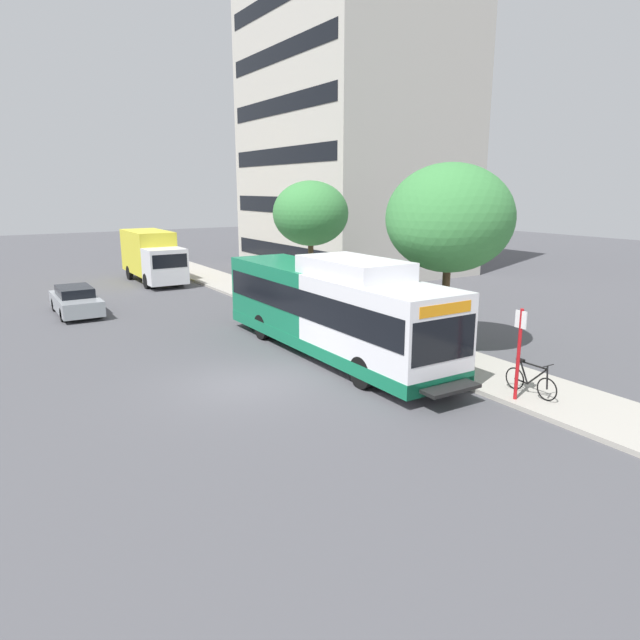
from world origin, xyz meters
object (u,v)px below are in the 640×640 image
Objects in this scene: transit_bus at (331,309)px; box_truck_background at (152,255)px; bus_stop_sign_pole at (519,347)px; bicycle_parked at (531,381)px; street_tree_near_stop at (449,218)px; street_tree_mid_block at (311,214)px; parked_car_far_lane at (76,301)px.

transit_bus is 1.75× the size of box_truck_background.
bicycle_parked is at bearing 0.34° from bus_stop_sign_pole.
bicycle_parked is 6.68m from street_tree_near_stop.
bus_stop_sign_pole is 0.42× the size of street_tree_mid_block.
bus_stop_sign_pole is 6.21m from street_tree_near_stop.
street_tree_mid_block is (4.00, 8.01, 2.97)m from transit_bus.
box_truck_background is at bearing 95.44° from bus_stop_sign_pole.
box_truck_background is at bearing 92.27° from transit_bus.
bus_stop_sign_pole is (1.75, -6.83, -0.05)m from transit_bus.
street_tree_mid_block is 0.88× the size of box_truck_background.
bus_stop_sign_pole is 1.48× the size of bicycle_parked.
bus_stop_sign_pole is at bearing -98.63° from street_tree_mid_block.
street_tree_near_stop is (1.34, 4.91, 4.33)m from bicycle_parked.
bicycle_parked is 15.48m from street_tree_mid_block.
transit_bus is at bearing 152.74° from street_tree_near_stop.
box_truck_background is (-2.53, 26.57, 0.09)m from bus_stop_sign_pole.
transit_bus is 5.26m from street_tree_near_stop.
box_truck_background is at bearing 96.80° from bicycle_parked.
street_tree_near_stop reaches higher than bicycle_parked.
transit_bus is 1.99× the size of street_tree_mid_block.
bicycle_parked is at bearing -70.73° from transit_bus.
transit_bus reaches higher than bus_stop_sign_pole.
parked_car_far_lane is at bearing 158.61° from street_tree_mid_block.
bicycle_parked is at bearing -96.21° from street_tree_mid_block.
street_tree_near_stop is at bearing -27.26° from transit_bus.
parked_car_far_lane is at bearing -127.98° from box_truck_background.
transit_bus is at bearing -87.73° from box_truck_background.
bicycle_parked is at bearing -83.20° from box_truck_background.
bus_stop_sign_pole reaches higher than parked_car_far_lane.
parked_car_far_lane is at bearing 115.48° from bicycle_parked.
box_truck_background is at bearing 52.02° from parked_car_far_lane.
bus_stop_sign_pole is 1.26m from bicycle_parked.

